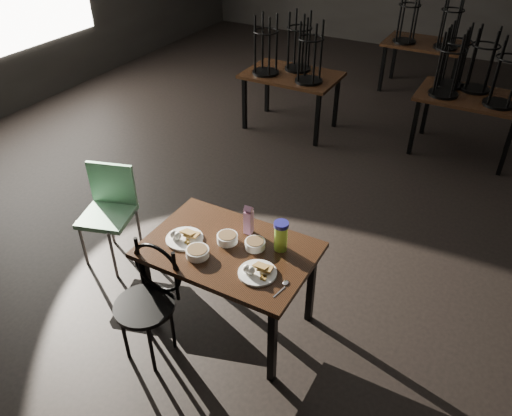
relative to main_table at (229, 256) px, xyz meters
The scene contains 14 objects.
main_table is the anchor object (origin of this frame).
plate_left 0.36m from the main_table, 167.14° to the right, with size 0.27×0.27×0.09m.
plate_right 0.35m from the main_table, 24.61° to the right, with size 0.26×0.26×0.08m.
bowl_near 0.13m from the main_table, 128.57° to the left, with size 0.15×0.15×0.06m.
bowl_far 0.22m from the main_table, 30.60° to the left, with size 0.15×0.15×0.06m.
bowl_big 0.25m from the main_table, 129.87° to the right, with size 0.16×0.16×0.06m.
juice_carton 0.30m from the main_table, 81.45° to the left, with size 0.06×0.06×0.23m.
water_bottle 0.41m from the main_table, 27.60° to the left, with size 0.13×0.13×0.23m.
spoon 0.54m from the main_table, 15.51° to the right, with size 0.05×0.18×0.01m.
bentwood_chair 0.61m from the main_table, 127.78° to the right, with size 0.42×0.42×0.89m.
school_chair 1.36m from the main_table, behind, with size 0.52×0.52×0.90m.
bg_table_left 3.53m from the main_table, 108.30° to the left, with size 1.20×0.80×1.48m.
bg_table_right 3.88m from the main_table, 74.98° to the left, with size 1.20×0.80×1.48m.
bg_table_far 5.51m from the main_table, 89.08° to the left, with size 1.20×0.80×1.48m.
Camera 1 is at (1.28, -3.87, 3.01)m, focal length 35.00 mm.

